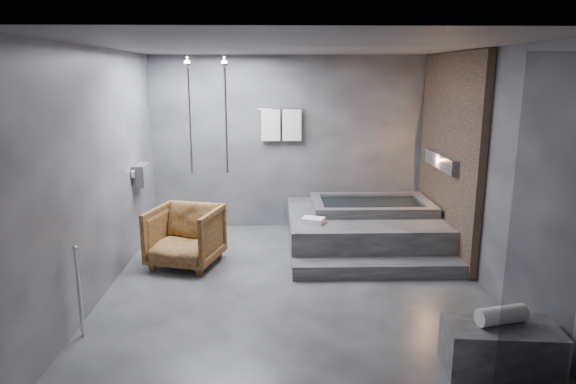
{
  "coord_description": "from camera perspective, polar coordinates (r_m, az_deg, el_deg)",
  "views": [
    {
      "loc": [
        -0.26,
        -5.84,
        2.51
      ],
      "look_at": [
        -0.1,
        0.3,
        1.09
      ],
      "focal_mm": 32.0,
      "sensor_mm": 36.0,
      "label": 1
    }
  ],
  "objects": [
    {
      "name": "room",
      "position": [
        6.16,
        4.63,
        5.74
      ],
      "size": [
        5.0,
        5.04,
        2.82
      ],
      "color": "#2D2D30",
      "rests_on": "ground"
    },
    {
      "name": "tub_deck",
      "position": [
        7.74,
        8.32,
        -4.08
      ],
      "size": [
        2.2,
        2.0,
        0.5
      ],
      "primitive_type": "cube",
      "color": "#323335",
      "rests_on": "ground"
    },
    {
      "name": "tub_step",
      "position": [
        6.7,
        9.98,
        -8.35
      ],
      "size": [
        2.2,
        0.36,
        0.18
      ],
      "primitive_type": "cube",
      "color": "#323335",
      "rests_on": "ground"
    },
    {
      "name": "concrete_bench",
      "position": [
        4.95,
        22.55,
        -15.72
      ],
      "size": [
        0.98,
        0.6,
        0.42
      ],
      "primitive_type": "cube",
      "rotation": [
        0.0,
        0.0,
        -0.1
      ],
      "color": "#303032",
      "rests_on": "ground"
    },
    {
      "name": "driftwood_chair",
      "position": [
        6.99,
        -11.35,
        -4.82
      ],
      "size": [
        1.06,
        1.07,
        0.8
      ],
      "primitive_type": "imported",
      "rotation": [
        0.0,
        0.0,
        -0.27
      ],
      "color": "#402610",
      "rests_on": "ground"
    },
    {
      "name": "rolled_towel",
      "position": [
        4.85,
        22.63,
        -12.52
      ],
      "size": [
        0.46,
        0.25,
        0.16
      ],
      "primitive_type": "cylinder",
      "rotation": [
        0.0,
        1.57,
        0.24
      ],
      "color": "white",
      "rests_on": "concrete_bench"
    },
    {
      "name": "deck_towel",
      "position": [
        7.07,
        2.81,
        -3.18
      ],
      "size": [
        0.35,
        0.3,
        0.08
      ],
      "primitive_type": "cube",
      "rotation": [
        0.0,
        0.0,
        -0.37
      ],
      "color": "white",
      "rests_on": "tub_deck"
    }
  ]
}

